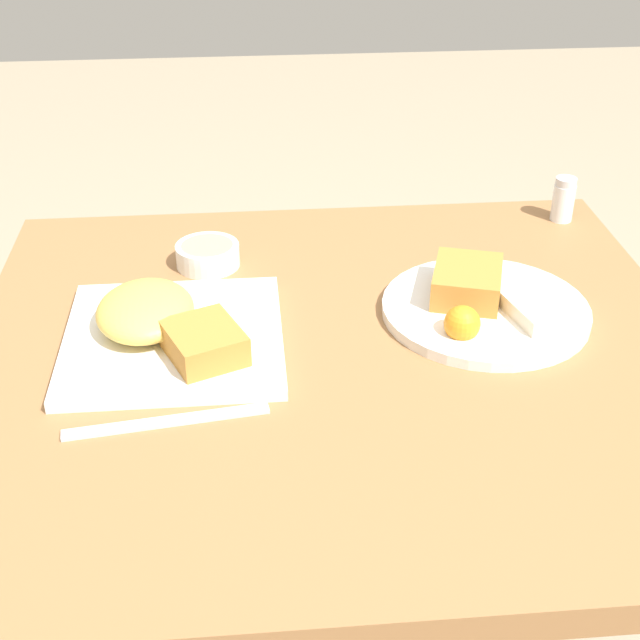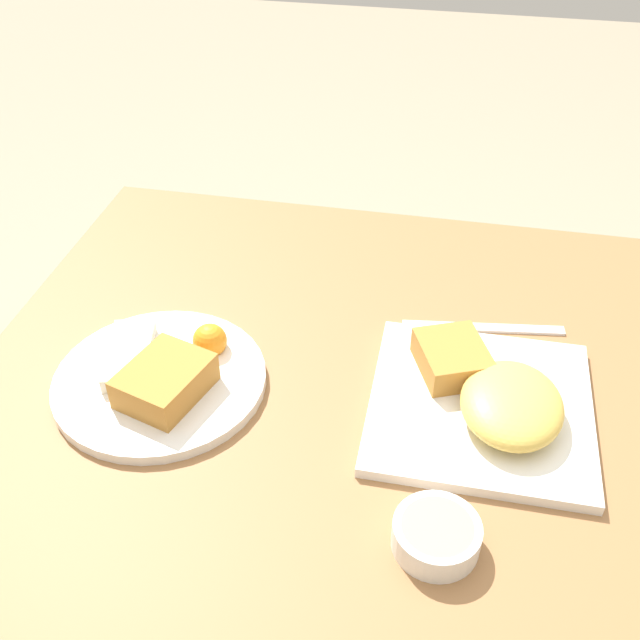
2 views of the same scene
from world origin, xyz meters
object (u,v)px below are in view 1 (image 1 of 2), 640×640
object	(u,v)px
sauce_ramekin	(208,255)
salt_shaker	(563,202)
plate_square_near	(167,328)
plate_oval_far	(483,303)
butter_knife	(167,422)

from	to	relation	value
sauce_ramekin	salt_shaker	world-z (taller)	salt_shaker
plate_square_near	sauce_ramekin	distance (m)	0.20
plate_oval_far	sauce_ramekin	xyz separation A→B (m)	(-0.16, -0.35, 0.00)
plate_oval_far	sauce_ramekin	distance (m)	0.39
plate_square_near	plate_oval_far	world-z (taller)	plate_square_near
plate_square_near	sauce_ramekin	xyz separation A→B (m)	(-0.20, 0.04, -0.00)
sauce_ramekin	salt_shaker	size ratio (longest dim) A/B	1.29
plate_oval_far	butter_knife	size ratio (longest dim) A/B	1.20
plate_oval_far	butter_knife	world-z (taller)	plate_oval_far
plate_square_near	plate_oval_far	size ratio (longest dim) A/B	0.99
plate_oval_far	salt_shaker	xyz separation A→B (m)	(-0.27, 0.19, 0.01)
salt_shaker	plate_oval_far	bearing A→B (deg)	-35.33
salt_shaker	butter_knife	bearing A→B (deg)	-51.49
plate_oval_far	sauce_ramekin	bearing A→B (deg)	-115.34
sauce_ramekin	butter_knife	distance (m)	0.36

